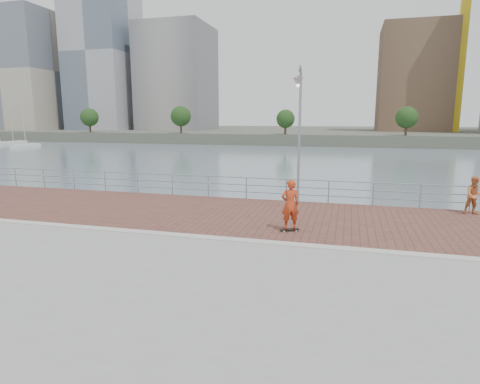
% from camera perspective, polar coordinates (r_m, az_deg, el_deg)
% --- Properties ---
extents(water, '(400.00, 400.00, 0.00)m').
position_cam_1_polar(water, '(14.44, -2.16, -14.42)').
color(water, slate).
rests_on(water, ground).
extents(seawall, '(40.00, 24.00, 2.00)m').
position_cam_1_polar(seawall, '(9.87, -11.50, -20.71)').
color(seawall, gray).
rests_on(seawall, ground).
extents(brick_lane, '(40.00, 6.80, 0.02)m').
position_cam_1_polar(brick_lane, '(17.06, 1.42, -3.32)').
color(brick_lane, brown).
rests_on(brick_lane, seawall).
extents(curb, '(40.00, 0.40, 0.06)m').
position_cam_1_polar(curb, '(13.71, -2.21, -6.70)').
color(curb, '#B7B5AD').
rests_on(curb, seawall).
extents(far_shore, '(320.00, 95.00, 2.50)m').
position_cam_1_polar(far_shore, '(135.13, 13.70, 8.15)').
color(far_shore, '#4C5142').
rests_on(far_shore, ground).
extents(guardrail, '(39.06, 0.06, 1.13)m').
position_cam_1_polar(guardrail, '(20.17, 3.74, 0.79)').
color(guardrail, '#8C9EA8').
rests_on(guardrail, brick_lane).
extents(street_lamp, '(0.45, 1.30, 6.11)m').
position_cam_1_polar(street_lamp, '(18.68, 8.36, 11.18)').
color(street_lamp, gray).
rests_on(street_lamp, brick_lane).
extents(skateboard, '(0.72, 0.45, 0.08)m').
position_cam_1_polar(skateboard, '(14.77, 7.06, -5.29)').
color(skateboard, black).
rests_on(skateboard, brick_lane).
extents(skateboarder, '(0.78, 0.66, 1.82)m').
position_cam_1_polar(skateboarder, '(14.54, 7.14, -1.77)').
color(skateboarder, '#B73618').
rests_on(skateboarder, skateboard).
extents(bystander, '(0.82, 0.66, 1.62)m').
position_cam_1_polar(bystander, '(19.72, 30.39, -0.45)').
color(bystander, '#CA703B').
rests_on(bystander, brick_lane).
extents(skyline, '(233.00, 41.00, 65.26)m').
position_cam_1_polar(skyline, '(120.13, 26.97, 18.58)').
color(skyline, '#ADA38E').
rests_on(skyline, far_shore).
extents(shoreline_trees, '(144.48, 4.78, 6.38)m').
position_cam_1_polar(shoreline_trees, '(89.50, 14.46, 10.22)').
color(shoreline_trees, '#473323').
rests_on(shoreline_trees, far_shore).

